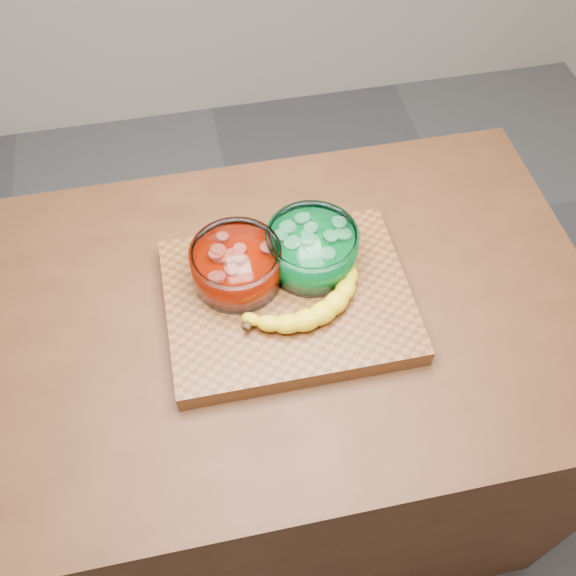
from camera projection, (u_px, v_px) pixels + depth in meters
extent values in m
plane|color=#56565B|center=(288.00, 473.00, 1.95)|extent=(3.50, 3.50, 0.00)
cube|color=#502C18|center=(288.00, 409.00, 1.58)|extent=(1.20, 0.80, 0.90)
cube|color=brown|center=(288.00, 300.00, 1.20)|extent=(0.45, 0.35, 0.04)
cylinder|color=white|center=(237.00, 265.00, 1.17)|extent=(0.17, 0.17, 0.08)
cylinder|color=#C11500|center=(237.00, 269.00, 1.18)|extent=(0.15, 0.15, 0.04)
cylinder|color=#F5614D|center=(236.00, 258.00, 1.16)|extent=(0.14, 0.14, 0.02)
cylinder|color=white|center=(312.00, 248.00, 1.20)|extent=(0.17, 0.17, 0.08)
cylinder|color=#018F34|center=(312.00, 253.00, 1.21)|extent=(0.15, 0.15, 0.05)
cylinder|color=#68DD86|center=(312.00, 242.00, 1.18)|extent=(0.14, 0.14, 0.02)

